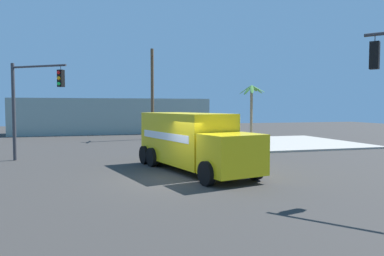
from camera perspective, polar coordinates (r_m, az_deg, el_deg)
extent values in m
plane|color=#33302D|center=(16.40, -3.09, -7.90)|extent=(100.00, 100.00, 0.00)
cube|color=#9E998E|center=(33.05, 13.91, -2.19)|extent=(11.41, 11.41, 0.14)
cube|color=yellow|center=(19.02, -1.03, -1.47)|extent=(3.74, 6.47, 2.50)
cube|color=yellow|center=(15.56, 6.24, -4.05)|extent=(2.77, 2.40, 1.70)
cube|color=black|center=(14.84, 8.17, -3.10)|extent=(1.98, 0.54, 0.88)
cube|color=#B2B2B7|center=(21.80, -4.71, -4.60)|extent=(2.29, 0.73, 0.21)
cube|color=white|center=(19.61, 2.08, -0.96)|extent=(1.20, 4.97, 0.36)
cube|color=white|center=(18.47, -4.34, -1.24)|extent=(1.20, 4.97, 0.36)
cylinder|color=black|center=(16.45, 9.65, -6.14)|extent=(0.50, 1.04, 1.00)
cylinder|color=black|center=(15.03, 2.23, -6.99)|extent=(0.50, 1.04, 1.00)
cylinder|color=black|center=(20.99, 0.09, -4.04)|extent=(0.50, 1.04, 1.00)
cylinder|color=black|center=(19.90, -6.16, -4.47)|extent=(0.50, 1.04, 1.00)
cylinder|color=black|center=(21.90, -1.26, -3.74)|extent=(0.50, 1.04, 1.00)
cylinder|color=black|center=(20.86, -7.30, -4.12)|extent=(0.50, 1.04, 1.00)
cylinder|color=#38383D|center=(14.69, 26.30, 12.29)|extent=(0.03, 0.03, 0.25)
cube|color=black|center=(14.60, 26.24, 9.97)|extent=(0.42, 0.42, 0.95)
sphere|color=red|center=(14.82, 26.39, 11.09)|extent=(0.20, 0.20, 0.20)
sphere|color=#EFA314|center=(14.78, 26.36, 9.90)|extent=(0.20, 0.20, 0.20)
sphere|color=#19CC4C|center=(14.74, 26.33, 8.71)|extent=(0.20, 0.20, 0.20)
cylinder|color=#38383D|center=(24.27, -25.70, 2.22)|extent=(0.20, 0.20, 5.73)
cylinder|color=#38383D|center=(23.08, -22.53, 8.76)|extent=(3.14, 2.29, 0.12)
cylinder|color=#38383D|center=(22.07, -19.53, 8.75)|extent=(0.03, 0.03, 0.25)
cube|color=black|center=(22.02, -19.49, 7.20)|extent=(0.42, 0.42, 0.95)
sphere|color=red|center=(21.91, -19.81, 8.04)|extent=(0.20, 0.20, 0.20)
sphere|color=#EFA314|center=(21.88, -19.79, 7.23)|extent=(0.20, 0.20, 0.20)
sphere|color=#19CC4C|center=(21.86, -19.78, 6.42)|extent=(0.20, 0.20, 0.20)
cylinder|color=#7A6647|center=(36.91, 9.11, 2.45)|extent=(0.26, 0.26, 5.03)
ellipsoid|color=#427F38|center=(37.33, 9.95, 5.87)|extent=(1.37, 0.60, 0.84)
ellipsoid|color=#427F38|center=(37.61, 9.51, 6.03)|extent=(1.27, 1.26, 0.63)
ellipsoid|color=#427F38|center=(37.44, 8.59, 5.80)|extent=(0.59, 1.31, 0.95)
ellipsoid|color=#427F38|center=(36.96, 8.19, 5.84)|extent=(1.29, 0.89, 0.94)
ellipsoid|color=#427F38|center=(36.49, 8.58, 5.81)|extent=(1.24, 0.87, 1.02)
ellipsoid|color=#427F38|center=(36.32, 9.18, 5.90)|extent=(0.83, 1.33, 0.91)
ellipsoid|color=#427F38|center=(36.77, 10.13, 5.94)|extent=(1.26, 1.15, 0.81)
cylinder|color=brown|center=(36.49, -6.12, 5.19)|extent=(0.30, 0.30, 8.78)
cube|color=brown|center=(36.79, -6.15, 10.94)|extent=(0.48, 2.19, 0.12)
cube|color=gray|center=(45.59, -12.04, 1.82)|extent=(22.44, 6.00, 4.12)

